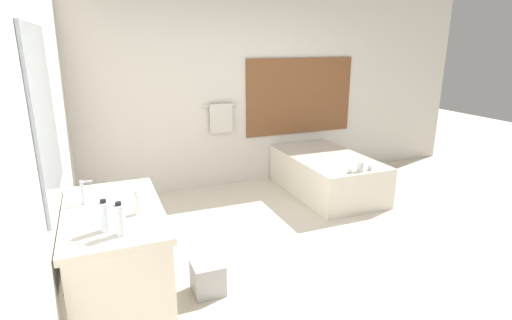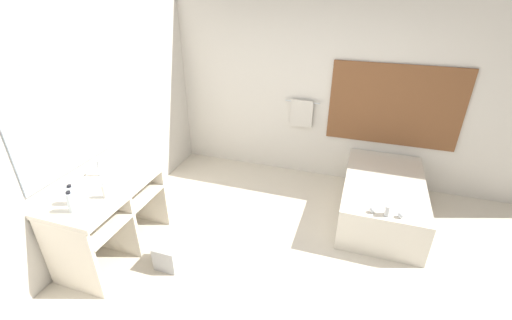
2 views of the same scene
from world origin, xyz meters
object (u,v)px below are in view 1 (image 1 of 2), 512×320
at_px(bathtub, 326,172).
at_px(soap_dispenser, 137,204).
at_px(waste_bin, 208,278).
at_px(water_bottle_1, 120,219).
at_px(water_bottle_2, 105,216).

height_order(bathtub, soap_dispenser, soap_dispenser).
distance_m(soap_dispenser, waste_bin, 0.95).
bearing_deg(water_bottle_1, water_bottle_2, 131.54).
xyz_separation_m(bathtub, soap_dispenser, (-2.63, -1.74, 0.64)).
xyz_separation_m(water_bottle_1, water_bottle_2, (-0.08, 0.09, -0.00)).
bearing_deg(bathtub, waste_bin, -142.72).
relative_size(water_bottle_2, waste_bin, 0.79).
bearing_deg(bathtub, water_bottle_2, -145.82).
relative_size(water_bottle_2, soap_dispenser, 1.19).
bearing_deg(water_bottle_1, bathtub, 36.29).
bearing_deg(bathtub, soap_dispenser, -146.42).
distance_m(water_bottle_1, soap_dispenser, 0.31).
distance_m(bathtub, waste_bin, 2.66).
distance_m(bathtub, water_bottle_1, 3.48).
height_order(bathtub, water_bottle_2, water_bottle_2).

